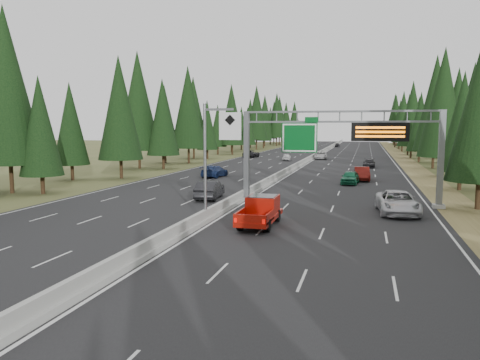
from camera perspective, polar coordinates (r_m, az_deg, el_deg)
name	(u,v)px	position (r m, az deg, el deg)	size (l,w,h in m)	color
road	(306,163)	(85.60, 8.03, 2.07)	(32.00, 260.00, 0.08)	black
shoulder_right	(410,165)	(85.28, 19.99, 1.72)	(3.60, 260.00, 0.06)	olive
shoulder_left	(213,161)	(89.54, -3.35, 2.31)	(3.60, 260.00, 0.06)	#475327
median_barrier	(306,161)	(85.57, 8.04, 2.32)	(0.70, 260.00, 0.85)	gray
sign_gantry	(347,142)	(39.65, 12.90, 4.50)	(16.75, 0.98, 7.80)	slate
hov_sign_pole	(213,154)	(31.33, -3.30, 3.17)	(2.80, 0.50, 8.00)	slate
tree_row_right	(438,112)	(85.04, 23.02, 7.65)	(11.43, 245.28, 18.79)	black
tree_row_left	(195,112)	(92.49, -5.47, 8.21)	(12.05, 243.69, 18.87)	black
silver_minivan	(398,202)	(36.85, 18.66, -2.61)	(2.80, 6.08, 1.69)	silver
red_pickup	(261,209)	(31.13, 2.63, -3.54)	(2.04, 5.73, 1.87)	black
car_ahead_green	(350,177)	(54.49, 13.27, 0.31)	(1.78, 4.42, 1.51)	#16613E
car_ahead_dkred	(362,174)	(58.55, 14.63, 0.75)	(1.72, 4.93, 1.62)	#62130E
car_ahead_dkgrey	(369,163)	(77.55, 15.46, 1.96)	(1.83, 4.51, 1.31)	black
car_ahead_white	(321,155)	(95.79, 9.82, 2.98)	(2.48, 5.38, 1.50)	silver
car_ahead_far	(337,145)	(154.49, 11.78, 4.20)	(1.54, 3.82, 1.30)	black
car_onc_near	(210,190)	(42.23, -3.72, -1.18)	(1.74, 5.00, 1.65)	black
car_onc_blue	(214,171)	(60.46, -3.14, 1.08)	(2.14, 5.25, 1.52)	navy
car_onc_white	(287,157)	(90.73, 5.74, 2.79)	(1.55, 3.84, 1.31)	silver
car_onc_far	(251,154)	(100.02, 1.38, 3.22)	(2.48, 5.38, 1.50)	black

